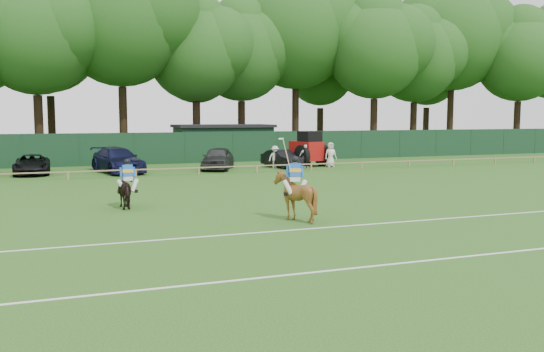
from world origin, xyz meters
name	(u,v)px	position (x,y,z in m)	size (l,w,h in m)	color
ground	(288,224)	(0.00, 0.00, 0.00)	(160.00, 160.00, 0.00)	#1E4C14
horse_dark	(128,191)	(-4.85, 5.70, 0.72)	(0.78, 1.71, 1.44)	black
horse_chestnut	(295,196)	(0.51, 0.63, 0.91)	(1.47, 1.65, 1.82)	brown
suv_black	(32,165)	(-9.14, 21.79, 0.65)	(2.14, 4.65, 1.29)	black
sedan_navy	(118,160)	(-3.79, 21.15, 0.83)	(2.32, 5.70, 1.65)	#111235
hatch_grey	(218,158)	(3.08, 20.97, 0.80)	(1.89, 4.70, 1.60)	#313133
estate_black	(282,159)	(7.89, 20.73, 0.65)	(1.37, 3.94, 1.30)	black
spectator_left	(275,157)	(7.25, 20.51, 0.81)	(1.05, 0.60, 1.63)	beige
spectator_mid	(305,156)	(9.49, 20.16, 0.85)	(1.00, 0.42, 1.70)	white
spectator_right	(331,155)	(11.49, 20.00, 0.92)	(0.90, 0.58, 1.84)	silver
rider_dark	(128,174)	(-4.85, 5.69, 1.40)	(0.94, 0.41, 1.41)	silver
rider_chestnut	(295,174)	(0.50, 0.62, 1.71)	(0.92, 0.73, 2.05)	silver
pitch_lines	(333,245)	(0.00, -3.50, 0.01)	(60.00, 5.10, 0.01)	silver
pitch_rail	(183,168)	(0.00, 18.00, 0.45)	(62.10, 0.10, 0.50)	#997F5B
perimeter_fence	(160,148)	(0.00, 27.00, 1.25)	(92.08, 0.08, 2.50)	#14351E
utility_shed	(223,142)	(6.00, 30.00, 1.54)	(8.40, 4.40, 3.04)	#14331E
tree_row	(167,157)	(2.00, 35.00, 0.00)	(96.00, 12.00, 21.00)	#26561C
tractor	(308,150)	(10.19, 21.33, 1.25)	(2.69, 3.51, 2.65)	#A0100E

